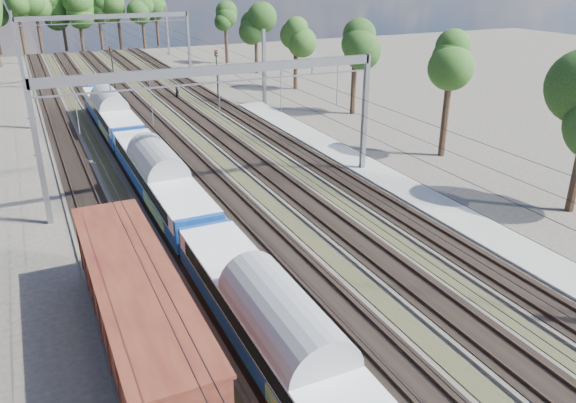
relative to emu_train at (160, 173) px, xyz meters
name	(u,v)px	position (x,y,z in m)	size (l,w,h in m)	color
track_bed	(171,139)	(4.50, 15.47, -2.31)	(21.00, 130.00, 0.34)	#47423A
platform	(451,214)	(16.50, -9.53, -2.26)	(3.00, 70.00, 0.30)	gray
catenary	(150,59)	(4.83, 23.16, 3.99)	(25.65, 130.00, 9.00)	slate
tree_belt	(142,10)	(12.62, 63.03, 6.01)	(40.33, 100.41, 12.29)	black
emu_train	(160,173)	(0.00, 0.00, 0.00)	(2.80, 59.24, 4.09)	black
freight_boxcar	(137,307)	(-4.50, -15.13, -0.08)	(3.07, 14.83, 3.82)	black
worker	(177,92)	(9.75, 32.68, -1.55)	(0.63, 0.41, 1.72)	black
signal_near	(112,63)	(3.61, 40.38, 1.19)	(0.40, 0.36, 5.69)	black
signal_far	(217,69)	(14.15, 30.20, 1.30)	(0.42, 0.39, 5.86)	black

